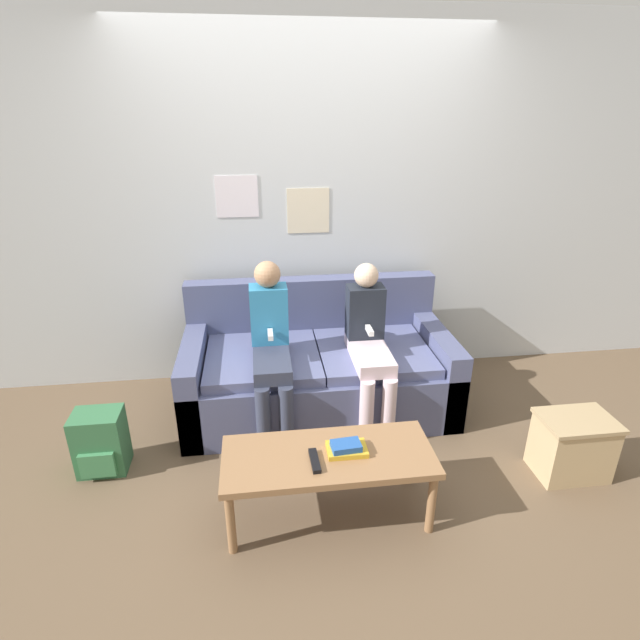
{
  "coord_description": "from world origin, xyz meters",
  "views": [
    {
      "loc": [
        -0.38,
        -2.49,
        1.99
      ],
      "look_at": [
        0.0,
        0.43,
        0.72
      ],
      "focal_mm": 28.0,
      "sensor_mm": 36.0,
      "label": 1
    }
  ],
  "objects_px": {
    "backpack": "(101,442)",
    "tv_remote": "(315,461)",
    "person_left": "(271,343)",
    "storage_box": "(572,446)",
    "couch": "(317,369)",
    "coffee_table": "(328,461)",
    "person_right": "(369,341)"
  },
  "relations": [
    {
      "from": "backpack",
      "to": "tv_remote",
      "type": "bearing_deg",
      "value": -26.11
    },
    {
      "from": "person_left",
      "to": "storage_box",
      "type": "xyz_separation_m",
      "value": [
        1.69,
        -0.72,
        -0.42
      ]
    },
    {
      "from": "couch",
      "to": "coffee_table",
      "type": "distance_m",
      "value": 1.07
    },
    {
      "from": "coffee_table",
      "to": "person_left",
      "type": "bearing_deg",
      "value": 105.99
    },
    {
      "from": "person_left",
      "to": "person_right",
      "type": "xyz_separation_m",
      "value": [
        0.63,
        -0.01,
        -0.02
      ]
    },
    {
      "from": "person_right",
      "to": "storage_box",
      "type": "bearing_deg",
      "value": -34.04
    },
    {
      "from": "couch",
      "to": "storage_box",
      "type": "relative_size",
      "value": 4.43
    },
    {
      "from": "person_left",
      "to": "person_right",
      "type": "bearing_deg",
      "value": -0.65
    },
    {
      "from": "person_right",
      "to": "coffee_table",
      "type": "bearing_deg",
      "value": -114.58
    },
    {
      "from": "person_right",
      "to": "backpack",
      "type": "xyz_separation_m",
      "value": [
        -1.65,
        -0.32,
        -0.4
      ]
    },
    {
      "from": "coffee_table",
      "to": "person_right",
      "type": "bearing_deg",
      "value": 65.42
    },
    {
      "from": "coffee_table",
      "to": "person_right",
      "type": "distance_m",
      "value": 0.97
    },
    {
      "from": "couch",
      "to": "storage_box",
      "type": "distance_m",
      "value": 1.65
    },
    {
      "from": "couch",
      "to": "tv_remote",
      "type": "bearing_deg",
      "value": -97.82
    },
    {
      "from": "person_left",
      "to": "tv_remote",
      "type": "xyz_separation_m",
      "value": [
        0.17,
        -0.91,
        -0.21
      ]
    },
    {
      "from": "coffee_table",
      "to": "person_left",
      "type": "distance_m",
      "value": 0.93
    },
    {
      "from": "couch",
      "to": "backpack",
      "type": "height_order",
      "value": "couch"
    },
    {
      "from": "person_left",
      "to": "tv_remote",
      "type": "bearing_deg",
      "value": -79.48
    },
    {
      "from": "person_left",
      "to": "storage_box",
      "type": "distance_m",
      "value": 1.88
    },
    {
      "from": "storage_box",
      "to": "couch",
      "type": "bearing_deg",
      "value": 145.74
    },
    {
      "from": "couch",
      "to": "coffee_table",
      "type": "height_order",
      "value": "couch"
    },
    {
      "from": "tv_remote",
      "to": "backpack",
      "type": "xyz_separation_m",
      "value": [
        -1.19,
        0.58,
        -0.21
      ]
    },
    {
      "from": "tv_remote",
      "to": "backpack",
      "type": "height_order",
      "value": "tv_remote"
    },
    {
      "from": "coffee_table",
      "to": "person_right",
      "type": "xyz_separation_m",
      "value": [
        0.39,
        0.85,
        0.24
      ]
    },
    {
      "from": "tv_remote",
      "to": "storage_box",
      "type": "xyz_separation_m",
      "value": [
        1.52,
        0.2,
        -0.21
      ]
    },
    {
      "from": "coffee_table",
      "to": "backpack",
      "type": "bearing_deg",
      "value": 157.41
    },
    {
      "from": "couch",
      "to": "coffee_table",
      "type": "bearing_deg",
      "value": -94.2
    },
    {
      "from": "coffee_table",
      "to": "storage_box",
      "type": "bearing_deg",
      "value": 5.54
    },
    {
      "from": "backpack",
      "to": "person_left",
      "type": "bearing_deg",
      "value": 18.08
    },
    {
      "from": "couch",
      "to": "backpack",
      "type": "bearing_deg",
      "value": -157.99
    },
    {
      "from": "person_left",
      "to": "person_right",
      "type": "distance_m",
      "value": 0.63
    },
    {
      "from": "couch",
      "to": "person_left",
      "type": "distance_m",
      "value": 0.51
    }
  ]
}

